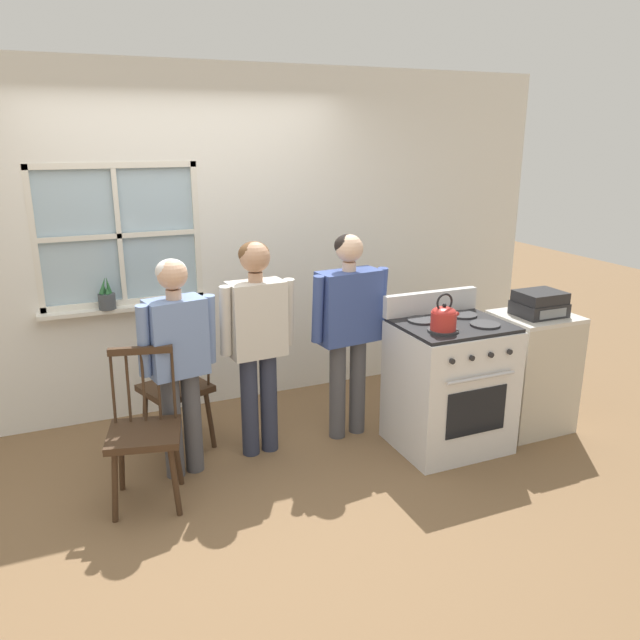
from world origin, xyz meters
TOP-DOWN VIEW (x-y plane):
  - ground_plane at (0.00, 0.00)m, footprint 16.00×16.00m
  - wall_back at (0.03, 1.40)m, footprint 6.40×0.16m
  - chair_by_window at (-0.27, 0.67)m, footprint 0.53×0.52m
  - chair_near_wall at (-0.58, 0.08)m, footprint 0.50×0.48m
  - person_elderly_left at (-0.31, 0.32)m, footprint 0.52×0.27m
  - person_teen_center at (0.24, 0.40)m, footprint 0.53×0.24m
  - person_adult_right at (0.93, 0.40)m, footprint 0.61×0.26m
  - stove at (1.52, -0.03)m, footprint 0.76×0.68m
  - kettle at (1.35, -0.16)m, footprint 0.21×0.17m
  - potted_plant at (-0.64, 1.31)m, footprint 0.13×0.13m
  - side_counter at (2.26, -0.02)m, footprint 0.55×0.50m
  - stereo at (2.26, -0.04)m, footprint 0.34×0.29m

SIDE VIEW (x-z plane):
  - ground_plane at x=0.00m, z-range 0.00..0.00m
  - side_counter at x=2.26m, z-range 0.00..0.90m
  - chair_by_window at x=-0.27m, z-range -0.02..0.93m
  - chair_near_wall at x=-0.58m, z-range -0.02..0.93m
  - stove at x=1.52m, z-range -0.07..1.01m
  - person_elderly_left at x=-0.31m, z-range 0.14..1.59m
  - person_teen_center at x=0.24m, z-range 0.16..1.67m
  - person_adult_right at x=0.93m, z-range 0.16..1.67m
  - stereo at x=2.26m, z-range 0.90..1.08m
  - potted_plant at x=-0.64m, z-range 0.88..1.13m
  - kettle at x=1.35m, z-range 0.90..1.15m
  - wall_back at x=0.03m, z-range -0.01..2.69m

